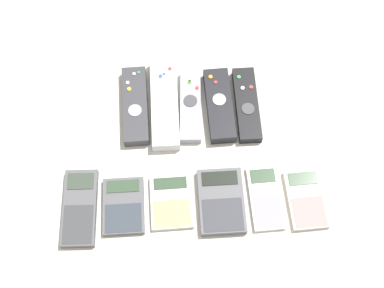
% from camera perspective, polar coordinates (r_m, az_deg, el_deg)
% --- Properties ---
extents(ground_plane, '(3.00, 3.00, 0.00)m').
position_cam_1_polar(ground_plane, '(1.10, 0.05, -1.68)').
color(ground_plane, beige).
extents(remote_0, '(0.06, 0.18, 0.03)m').
position_cam_1_polar(remote_0, '(1.15, -6.08, 4.09)').
color(remote_0, '#333338').
rests_on(remote_0, ground_plane).
extents(remote_1, '(0.06, 0.21, 0.03)m').
position_cam_1_polar(remote_1, '(1.14, -2.93, 4.38)').
color(remote_1, silver).
rests_on(remote_1, ground_plane).
extents(remote_2, '(0.05, 0.17, 0.02)m').
position_cam_1_polar(remote_2, '(1.14, 0.05, 4.11)').
color(remote_2, gray).
rests_on(remote_2, ground_plane).
extents(remote_3, '(0.06, 0.17, 0.03)m').
position_cam_1_polar(remote_3, '(1.14, 2.93, 4.15)').
color(remote_3, black).
rests_on(remote_3, ground_plane).
extents(remote_4, '(0.05, 0.17, 0.02)m').
position_cam_1_polar(remote_4, '(1.15, 5.85, 4.20)').
color(remote_4, black).
rests_on(remote_4, ground_plane).
extents(calculator_0, '(0.07, 0.16, 0.02)m').
position_cam_1_polar(calculator_0, '(1.08, -11.88, -6.68)').
color(calculator_0, '#4C4C51').
rests_on(calculator_0, ground_plane).
extents(calculator_1, '(0.08, 0.12, 0.01)m').
position_cam_1_polar(calculator_1, '(1.06, -7.31, -6.58)').
color(calculator_1, '#4C4C51').
rests_on(calculator_1, ground_plane).
extents(calculator_2, '(0.09, 0.11, 0.01)m').
position_cam_1_polar(calculator_2, '(1.06, -2.21, -6.19)').
color(calculator_2, beige).
rests_on(calculator_2, ground_plane).
extents(calculator_3, '(0.09, 0.13, 0.02)m').
position_cam_1_polar(calculator_3, '(1.06, 3.15, -6.12)').
color(calculator_3, '#4C4C51').
rests_on(calculator_3, ground_plane).
extents(calculator_4, '(0.07, 0.13, 0.01)m').
position_cam_1_polar(calculator_4, '(1.07, 7.85, -5.71)').
color(calculator_4, silver).
rests_on(calculator_4, ground_plane).
extents(calculator_5, '(0.08, 0.13, 0.01)m').
position_cam_1_polar(calculator_5, '(1.08, 12.06, -5.77)').
color(calculator_5, beige).
rests_on(calculator_5, ground_plane).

